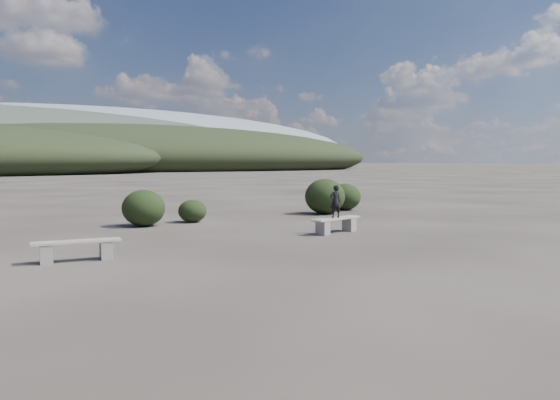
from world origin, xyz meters
TOP-DOWN VIEW (x-y plane):
  - ground at (0.00, 0.00)m, footprint 1200.00×1200.00m
  - bench_left at (-4.35, 3.74)m, footprint 1.78×0.59m
  - bench_right at (2.96, 4.34)m, footprint 1.83×0.74m
  - seated_person at (2.91, 4.33)m, footprint 0.37×0.28m
  - shrub_b at (-1.14, 8.98)m, footprint 1.36×1.36m
  - shrub_c at (0.62, 9.18)m, footprint 0.96×0.96m
  - shrub_d at (6.20, 9.08)m, footprint 1.58×1.58m
  - shrub_e at (7.98, 10.00)m, footprint 1.35×1.35m

SIDE VIEW (x-z plane):
  - ground at x=0.00m, z-range 0.00..0.00m
  - bench_left at x=-4.35m, z-range 0.05..0.48m
  - bench_right at x=2.96m, z-range 0.05..0.50m
  - shrub_c at x=0.62m, z-range 0.00..0.77m
  - shrub_e at x=7.98m, z-range 0.00..1.13m
  - shrub_b at x=-1.14m, z-range 0.00..1.17m
  - shrub_d at x=6.20m, z-range 0.00..1.38m
  - seated_person at x=2.91m, z-range 0.45..1.38m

